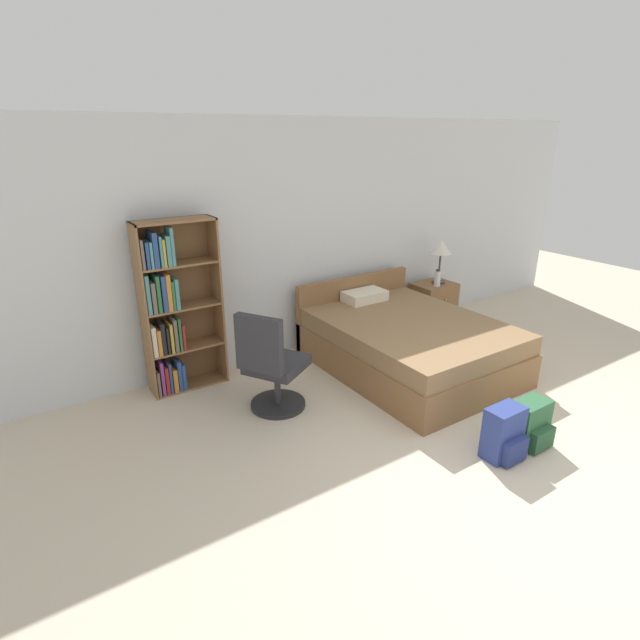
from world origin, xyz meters
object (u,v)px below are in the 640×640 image
bed (406,343)px  backpack_blue (504,434)px  office_chair (271,367)px  water_bottle (437,278)px  nightstand (432,303)px  bookshelf (172,310)px  backpack_green (530,424)px  table_lamp (441,249)px

bed → backpack_blue: bed is taller
office_chair → water_bottle: bearing=14.4°
bed → nightstand: (1.23, 0.81, -0.01)m
bookshelf → backpack_green: (2.10, -2.55, -0.65)m
water_bottle → backpack_blue: size_ratio=0.51×
backpack_green → backpack_blue: bearing=179.9°
backpack_green → bed: bearing=85.4°
nightstand → water_bottle: size_ratio=2.52×
nightstand → backpack_green: size_ratio=1.44×
office_chair → table_lamp: size_ratio=1.75×
office_chair → nightstand: bearing=16.0°
bed → table_lamp: table_lamp is taller
nightstand → table_lamp: size_ratio=0.98×
office_chair → backpack_blue: (1.19, -1.63, -0.25)m
backpack_blue → backpack_green: bearing=-0.1°
office_chair → backpack_green: bearing=-46.9°
bed → water_bottle: bed is taller
bed → table_lamp: (1.30, 0.81, 0.73)m
water_bottle → nightstand: bearing=60.7°
bookshelf → backpack_blue: bookshelf is taller
bed → nightstand: bed is taller
table_lamp → backpack_green: table_lamp is taller
nightstand → backpack_blue: size_ratio=1.28×
bed → office_chair: bearing=-179.4°
bed → water_bottle: 1.42m
office_chair → nightstand: size_ratio=1.78×
nightstand → backpack_green: 2.82m
table_lamp → backpack_green: bearing=-120.2°
bed → office_chair: office_chair is taller
table_lamp → bed: bearing=-148.1°
office_chair → bed: bearing=0.6°
nightstand → table_lamp: table_lamp is taller
bed → water_bottle: bearing=31.1°
bed → table_lamp: bearing=31.9°
backpack_green → nightstand: bearing=61.0°
nightstand → backpack_green: bearing=-119.0°
bookshelf → table_lamp: 3.54m
nightstand → backpack_green: nightstand is taller
bed → table_lamp: size_ratio=3.67×
bookshelf → bed: bearing=-22.0°
bed → water_bottle: size_ratio=9.43×
bookshelf → office_chair: 1.15m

